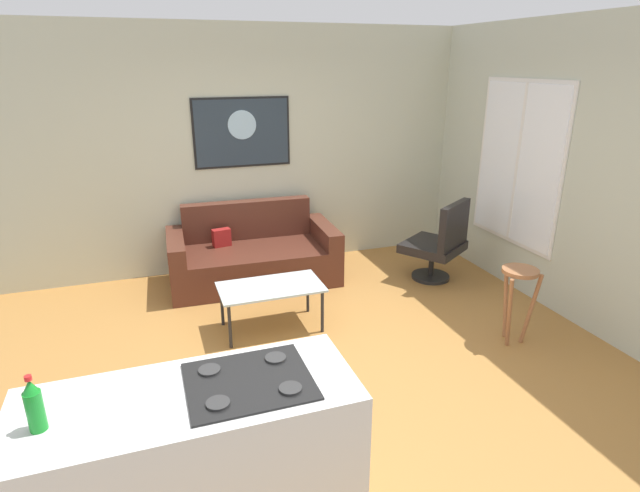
% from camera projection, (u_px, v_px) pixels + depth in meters
% --- Properties ---
extents(ground, '(6.40, 6.40, 0.04)m').
position_uv_depth(ground, '(315.00, 365.00, 4.33)').
color(ground, '#A46F35').
extents(back_wall, '(6.40, 0.05, 2.80)m').
position_uv_depth(back_wall, '(248.00, 151.00, 6.00)').
color(back_wall, beige).
rests_on(back_wall, ground).
extents(right_wall, '(0.05, 6.40, 2.80)m').
position_uv_depth(right_wall, '(564.00, 171.00, 4.92)').
color(right_wall, '#B7BEA9').
rests_on(right_wall, ground).
extents(couch, '(1.90, 1.00, 0.85)m').
position_uv_depth(couch, '(253.00, 257.00, 5.89)').
color(couch, '#4F271C').
rests_on(couch, ground).
extents(coffee_table, '(0.95, 0.52, 0.44)m').
position_uv_depth(coffee_table, '(271.00, 290.00, 4.76)').
color(coffee_table, silver).
rests_on(coffee_table, ground).
extents(armchair, '(0.85, 0.84, 0.94)m').
position_uv_depth(armchair, '(440.00, 243.00, 5.82)').
color(armchair, black).
rests_on(armchair, ground).
extents(bar_stool, '(0.36, 0.35, 0.71)m').
position_uv_depth(bar_stool, '(518.00, 287.00, 4.48)').
color(bar_stool, '#9B613B').
rests_on(bar_stool, ground).
extents(kitchen_counter, '(1.61, 0.64, 0.95)m').
position_uv_depth(kitchen_counter, '(196.00, 471.00, 2.57)').
color(kitchen_counter, silver).
rests_on(kitchen_counter, ground).
extents(soda_bottle, '(0.07, 0.07, 0.26)m').
position_uv_depth(soda_bottle, '(34.00, 406.00, 2.14)').
color(soda_bottle, '#188F28').
rests_on(soda_bottle, kitchen_counter).
extents(wall_painting, '(1.11, 0.03, 0.79)m').
position_uv_depth(wall_painting, '(242.00, 132.00, 5.87)').
color(wall_painting, black).
extents(window, '(0.03, 1.30, 1.73)m').
position_uv_depth(window, '(518.00, 164.00, 5.46)').
color(window, silver).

